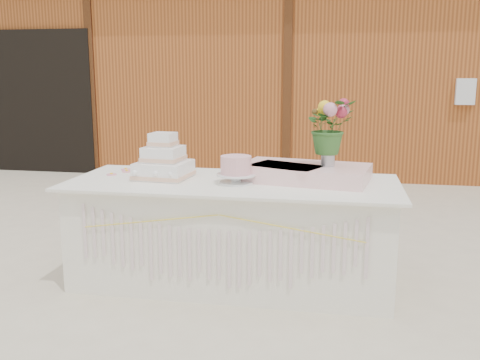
% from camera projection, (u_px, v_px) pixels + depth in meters
% --- Properties ---
extents(ground, '(80.00, 80.00, 0.00)m').
position_uv_depth(ground, '(233.00, 281.00, 4.04)').
color(ground, beige).
rests_on(ground, ground).
extents(barn, '(12.60, 4.60, 3.30)m').
position_uv_depth(barn, '(298.00, 66.00, 9.49)').
color(barn, '#A35422').
rests_on(barn, ground).
extents(cake_table, '(2.40, 1.00, 0.77)m').
position_uv_depth(cake_table, '(232.00, 232.00, 3.96)').
color(cake_table, white).
rests_on(cake_table, ground).
extents(wedding_cake, '(0.41, 0.41, 0.34)m').
position_uv_depth(wedding_cake, '(164.00, 163.00, 3.99)').
color(wedding_cake, white).
rests_on(wedding_cake, cake_table).
extents(pink_cake_stand, '(0.28, 0.28, 0.20)m').
position_uv_depth(pink_cake_stand, '(236.00, 168.00, 3.78)').
color(pink_cake_stand, white).
rests_on(pink_cake_stand, cake_table).
extents(satin_runner, '(0.99, 0.68, 0.12)m').
position_uv_depth(satin_runner, '(304.00, 173.00, 3.91)').
color(satin_runner, '#FFCDCD').
rests_on(satin_runner, cake_table).
extents(flower_vase, '(0.10, 0.10, 0.14)m').
position_uv_depth(flower_vase, '(328.00, 157.00, 3.84)').
color(flower_vase, silver).
rests_on(flower_vase, satin_runner).
extents(bouquet, '(0.46, 0.45, 0.39)m').
position_uv_depth(bouquet, '(329.00, 120.00, 3.79)').
color(bouquet, '#316126').
rests_on(bouquet, flower_vase).
extents(loose_flowers, '(0.19, 0.39, 0.02)m').
position_uv_depth(loose_flowers, '(117.00, 172.00, 4.21)').
color(loose_flowers, pink).
rests_on(loose_flowers, cake_table).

